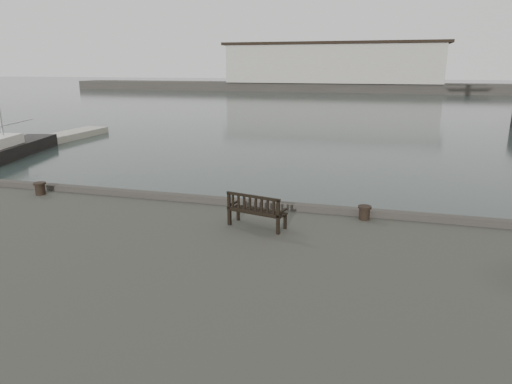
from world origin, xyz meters
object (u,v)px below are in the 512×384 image
bollard_left (40,189)px  bollard_right (364,213)px  yacht_c (9,153)px  bench (257,217)px

bollard_left → bollard_right: bearing=1.5°
bollard_right → yacht_c: 25.11m
bollard_right → bench: bearing=-152.5°
bench → yacht_c: yacht_c is taller
bollard_left → bench: bearing=-8.3°
bench → bollard_left: bench is taller
bench → bollard_right: bearing=40.9°
bollard_right → yacht_c: yacht_c is taller
bench → bollard_right: bench is taller
bollard_left → bollard_right: (10.12, 0.27, -0.01)m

